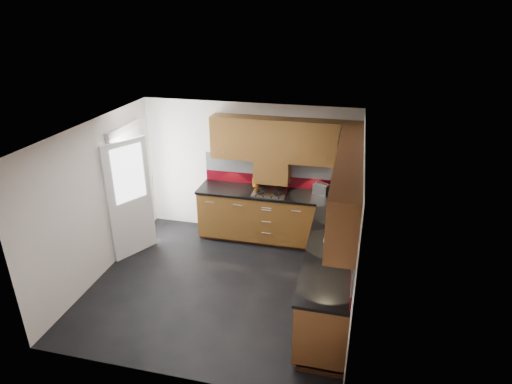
% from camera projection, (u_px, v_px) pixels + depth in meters
% --- Properties ---
extents(room, '(4.00, 3.80, 2.64)m').
position_uv_depth(room, '(217.00, 195.00, 5.89)').
color(room, black).
extents(base_cabinets, '(2.70, 3.20, 0.95)m').
position_uv_depth(base_cabinets, '(298.00, 244.00, 6.73)').
color(base_cabinets, brown).
rests_on(base_cabinets, room).
extents(countertop, '(2.72, 3.22, 0.04)m').
position_uv_depth(countertop, '(298.00, 217.00, 6.53)').
color(countertop, black).
rests_on(countertop, base_cabinets).
extents(backsplash, '(2.70, 3.20, 0.54)m').
position_uv_depth(backsplash, '(316.00, 195.00, 6.57)').
color(backsplash, maroon).
rests_on(backsplash, countertop).
extents(upper_cabinets, '(2.50, 3.20, 0.72)m').
position_uv_depth(upper_cabinets, '(314.00, 160.00, 6.19)').
color(upper_cabinets, brown).
rests_on(upper_cabinets, room).
extents(extractor_hood, '(0.60, 0.33, 0.40)m').
position_uv_depth(extractor_hood, '(272.00, 171.00, 7.34)').
color(extractor_hood, brown).
rests_on(extractor_hood, room).
extents(glass_cabinet, '(0.32, 0.80, 0.66)m').
position_uv_depth(glass_cabinet, '(348.00, 154.00, 6.33)').
color(glass_cabinet, black).
rests_on(glass_cabinet, room).
extents(back_door, '(0.42, 1.19, 2.04)m').
position_uv_depth(back_door, '(130.00, 192.00, 7.12)').
color(back_door, white).
rests_on(back_door, room).
extents(gas_hob, '(0.57, 0.50, 0.04)m').
position_uv_depth(gas_hob, '(270.00, 192.00, 7.33)').
color(gas_hob, silver).
rests_on(gas_hob, countertop).
extents(utensil_pot, '(0.12, 0.12, 0.41)m').
position_uv_depth(utensil_pot, '(256.00, 181.00, 7.57)').
color(utensil_pot, orange).
rests_on(utensil_pot, countertop).
extents(toaster, '(0.30, 0.25, 0.19)m').
position_uv_depth(toaster, '(321.00, 189.00, 7.26)').
color(toaster, silver).
rests_on(toaster, countertop).
extents(food_processor, '(0.18, 0.18, 0.29)m').
position_uv_depth(food_processor, '(342.00, 202.00, 6.67)').
color(food_processor, white).
rests_on(food_processor, countertop).
extents(paper_towel, '(0.14, 0.14, 0.26)m').
position_uv_depth(paper_towel, '(341.00, 216.00, 6.23)').
color(paper_towel, white).
rests_on(paper_towel, countertop).
extents(orange_cloth, '(0.18, 0.17, 0.02)m').
position_uv_depth(orange_cloth, '(335.00, 209.00, 6.75)').
color(orange_cloth, '#F9461B').
rests_on(orange_cloth, countertop).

